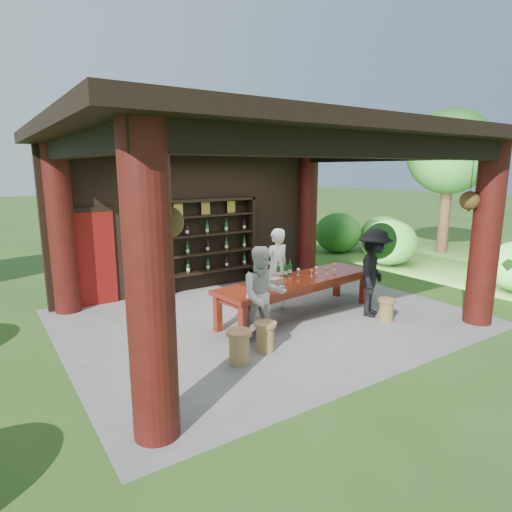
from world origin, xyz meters
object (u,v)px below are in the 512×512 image
wine_shelf (207,244)px  host (276,269)px  stool_far_left (239,346)px  tasting_table (298,284)px  guest_man (374,272)px  stool_near_left (265,336)px  stool_near_right (386,309)px  guest_woman (263,295)px  napkin_basket (275,282)px

wine_shelf → host: size_ratio=1.47×
stool_far_left → host: 2.65m
tasting_table → guest_man: guest_man is taller
stool_near_left → stool_far_left: stool_far_left is taller
stool_near_right → guest_woman: 2.63m
stool_near_right → guest_woman: size_ratio=0.27×
guest_man → wine_shelf: bearing=85.4°
stool_near_right → host: bearing=127.5°
host → guest_man: size_ratio=0.97×
stool_near_left → guest_woman: guest_woman is taller
napkin_basket → wine_shelf: bearing=88.0°
tasting_table → stool_near_left: tasting_table is taller
host → guest_woman: bearing=42.9°
wine_shelf → guest_man: size_ratio=1.42×
stool_near_left → guest_man: size_ratio=0.27×
stool_near_left → host: bearing=49.3°
stool_near_right → guest_man: 0.74m
stool_near_left → stool_far_left: 0.59m
host → guest_man: guest_man is taller
stool_far_left → guest_woman: (0.74, 0.45, 0.54)m
stool_far_left → wine_shelf: bearing=69.0°
stool_near_left → host: size_ratio=0.28×
wine_shelf → stool_near_left: 3.91m
stool_near_left → stool_near_right: 2.69m
stool_far_left → guest_man: size_ratio=0.29×
stool_far_left → stool_near_right: bearing=-0.1°
tasting_table → guest_man: 1.49m
tasting_table → stool_far_left: 2.37m
stool_near_right → tasting_table: bearing=136.5°
tasting_table → stool_near_right: 1.73m
tasting_table → stool_near_right: (1.22, -1.16, -0.41)m
stool_near_right → guest_man: size_ratio=0.25×
stool_near_left → host: (1.36, 1.58, 0.59)m
tasting_table → stool_far_left: tasting_table is taller
stool_far_left → napkin_basket: (1.37, 1.00, 0.55)m
stool_near_left → stool_near_right: bearing=-3.1°
stool_far_left → stool_near_left: bearing=13.7°
stool_near_left → stool_near_right: size_ratio=1.10×
guest_man → tasting_table: bearing=115.8°
stool_near_left → guest_man: (2.72, 0.23, 0.61)m
tasting_table → guest_woman: guest_woman is taller
tasting_table → napkin_basket: (-0.66, -0.16, 0.18)m
napkin_basket → stool_near_left: bearing=-133.2°
stool_near_left → guest_man: bearing=4.8°
tasting_table → guest_man: (1.25, -0.79, 0.23)m
host → napkin_basket: bearing=48.6°
stool_near_right → host: 2.26m
host → guest_woman: (-1.20, -1.28, -0.03)m
tasting_table → napkin_basket: 0.71m
wine_shelf → host: wine_shelf is taller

